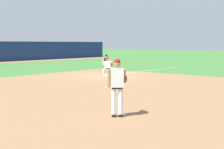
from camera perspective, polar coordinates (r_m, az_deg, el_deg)
ground_plane at (r=22.61m, az=-0.97°, el=-0.23°), size 160.00×160.00×0.00m
infield_dirt_patch at (r=16.30m, az=-0.39°, el=-2.53°), size 18.00×18.00×0.01m
foul_line_stripe at (r=26.99m, az=6.70°, el=0.72°), size 11.01×0.10×0.00m
first_base_bag at (r=22.61m, az=-0.97°, el=-0.12°), size 0.38×0.38×0.09m
baseball at (r=16.61m, az=-1.09°, el=-2.26°), size 0.07×0.07×0.07m
pitcher at (r=9.90m, az=1.03°, el=-1.73°), size 0.85×0.56×1.86m
first_baseman at (r=23.04m, az=-0.72°, el=1.71°), size 0.75×1.08×1.34m
umpire at (r=25.33m, az=-1.06°, el=2.21°), size 0.67×0.68×1.46m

